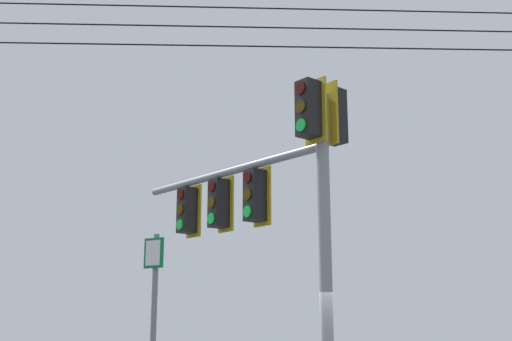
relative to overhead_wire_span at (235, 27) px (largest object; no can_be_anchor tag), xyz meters
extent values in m
cylinder|color=gray|center=(1.35, 0.32, -3.91)|extent=(0.20, 0.20, 5.62)
cylinder|color=gray|center=(-0.52, 1.94, -1.97)|extent=(3.82, 3.35, 0.14)
cube|color=black|center=(1.15, 0.09, -1.42)|extent=(0.42, 0.42, 0.90)
cube|color=#B29319|center=(1.27, 0.22, -1.42)|extent=(0.36, 0.32, 1.04)
cylinder|color=#360503|center=(1.05, -0.03, -1.12)|extent=(0.17, 0.15, 0.20)
cylinder|color=#3C2703|center=(1.05, -0.03, -1.42)|extent=(0.17, 0.15, 0.20)
cylinder|color=green|center=(1.05, -0.03, -1.72)|extent=(0.17, 0.15, 0.20)
cube|color=black|center=(1.55, 0.54, -1.42)|extent=(0.42, 0.42, 0.90)
cube|color=#B29319|center=(1.44, 0.41, -1.42)|extent=(0.36, 0.32, 1.04)
cylinder|color=#360503|center=(1.66, 0.67, -1.12)|extent=(0.17, 0.15, 0.20)
cylinder|color=#3C2703|center=(1.66, 0.67, -1.42)|extent=(0.17, 0.15, 0.20)
cylinder|color=green|center=(1.66, 0.67, -1.72)|extent=(0.17, 0.15, 0.20)
cube|color=black|center=(0.12, 1.39, -2.52)|extent=(0.42, 0.42, 0.90)
cube|color=#B29319|center=(0.23, 1.51, -2.52)|extent=(0.35, 0.33, 1.04)
cylinder|color=#360503|center=(0.00, 1.27, -2.22)|extent=(0.17, 0.16, 0.20)
cylinder|color=#3C2703|center=(0.00, 1.27, -2.52)|extent=(0.17, 0.16, 0.20)
cylinder|color=green|center=(0.00, 1.27, -2.82)|extent=(0.17, 0.16, 0.20)
cube|color=black|center=(-0.67, 2.07, -2.52)|extent=(0.42, 0.42, 0.90)
cube|color=#B29319|center=(-0.55, 2.19, -2.52)|extent=(0.35, 0.33, 1.04)
cylinder|color=#360503|center=(-0.78, 1.95, -2.22)|extent=(0.17, 0.16, 0.20)
cylinder|color=#3C2703|center=(-0.78, 1.95, -2.52)|extent=(0.17, 0.16, 0.20)
cylinder|color=green|center=(-0.78, 1.95, -2.82)|extent=(0.17, 0.16, 0.20)
cube|color=black|center=(-1.45, 2.75, -2.52)|extent=(0.42, 0.42, 0.90)
cube|color=#B29319|center=(-1.34, 2.88, -2.52)|extent=(0.36, 0.31, 1.04)
cylinder|color=#360503|center=(-1.55, 2.62, -2.22)|extent=(0.17, 0.15, 0.20)
cylinder|color=#3C2703|center=(-1.55, 2.62, -2.52)|extent=(0.17, 0.15, 0.20)
cylinder|color=green|center=(-1.55, 2.62, -2.82)|extent=(0.17, 0.15, 0.20)
cube|color=#0C7238|center=(-0.59, -2.01, -3.84)|extent=(0.27, 0.14, 0.36)
cube|color=white|center=(-0.59, -2.02, -3.84)|extent=(0.21, 0.10, 0.30)
cylinder|color=black|center=(0.00, 0.00, -0.33)|extent=(29.72, 6.99, 0.66)
cylinder|color=black|center=(0.00, 0.00, 0.00)|extent=(29.72, 6.99, 0.66)
cylinder|color=black|center=(0.00, 0.00, 0.34)|extent=(29.72, 6.99, 0.66)
camera|label=1|loc=(1.74, -9.33, -4.59)|focal=44.61mm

